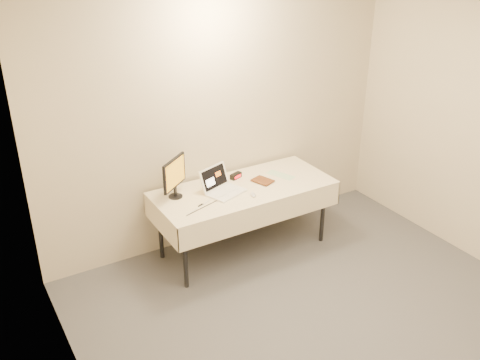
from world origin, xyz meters
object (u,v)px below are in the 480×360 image
monitor (174,175)px  book (258,175)px  table (244,193)px  laptop (221,186)px

monitor → book: bearing=-49.0°
table → book: size_ratio=8.89×
laptop → monitor: size_ratio=1.10×
laptop → monitor: (-0.44, 0.13, 0.18)m
laptop → monitor: 0.49m
monitor → table: bearing=-50.3°
table → book: (0.16, -0.02, 0.17)m
table → book: bearing=-5.7°
table → laptop: 0.28m
monitor → laptop: bearing=-53.7°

